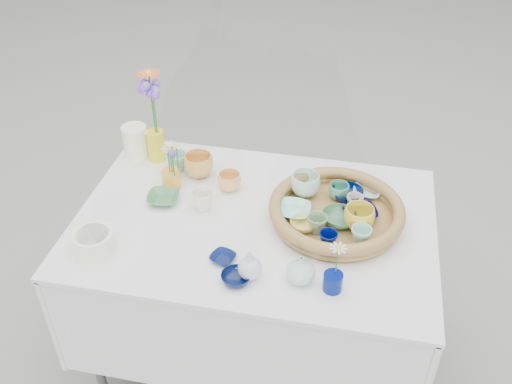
% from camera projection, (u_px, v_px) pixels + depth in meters
% --- Properties ---
extents(ground, '(80.00, 80.00, 0.00)m').
position_uv_depth(ground, '(255.00, 354.00, 2.48)').
color(ground, gray).
extents(display_table, '(1.26, 0.86, 0.77)m').
position_uv_depth(display_table, '(255.00, 354.00, 2.48)').
color(display_table, silver).
rests_on(display_table, ground).
extents(wicker_tray, '(0.47, 0.47, 0.08)m').
position_uv_depth(wicker_tray, '(336.00, 212.00, 1.99)').
color(wicker_tray, brown).
rests_on(wicker_tray, display_table).
extents(tray_ceramic_0, '(0.12, 0.12, 0.04)m').
position_uv_depth(tray_ceramic_0, '(347.00, 194.00, 2.07)').
color(tray_ceramic_0, '#011047').
rests_on(tray_ceramic_0, wicker_tray).
extents(tray_ceramic_1, '(0.15, 0.15, 0.03)m').
position_uv_depth(tray_ceramic_1, '(360.00, 213.00, 1.99)').
color(tray_ceramic_1, black).
rests_on(tray_ceramic_1, wicker_tray).
extents(tray_ceramic_2, '(0.14, 0.14, 0.08)m').
position_uv_depth(tray_ceramic_2, '(359.00, 218.00, 1.93)').
color(tray_ceramic_2, yellow).
rests_on(tray_ceramic_2, wicker_tray).
extents(tray_ceramic_3, '(0.13, 0.13, 0.04)m').
position_uv_depth(tray_ceramic_3, '(339.00, 218.00, 1.96)').
color(tray_ceramic_3, '#3F704E').
rests_on(tray_ceramic_3, wicker_tray).
extents(tray_ceramic_4, '(0.09, 0.09, 0.06)m').
position_uv_depth(tray_ceramic_4, '(317.00, 224.00, 1.92)').
color(tray_ceramic_4, '#6B9769').
rests_on(tray_ceramic_4, wicker_tray).
extents(tray_ceramic_5, '(0.12, 0.12, 0.03)m').
position_uv_depth(tray_ceramic_5, '(294.00, 210.00, 2.00)').
color(tray_ceramic_5, '#91E9D4').
rests_on(tray_ceramic_5, wicker_tray).
extents(tray_ceramic_6, '(0.14, 0.14, 0.09)m').
position_uv_depth(tray_ceramic_6, '(305.00, 185.00, 2.08)').
color(tray_ceramic_6, silver).
rests_on(tray_ceramic_6, wicker_tray).
extents(tray_ceramic_7, '(0.06, 0.06, 0.06)m').
position_uv_depth(tray_ceramic_7, '(354.00, 203.00, 2.02)').
color(tray_ceramic_7, beige).
rests_on(tray_ceramic_7, wicker_tray).
extents(tray_ceramic_8, '(0.11, 0.11, 0.02)m').
position_uv_depth(tray_ceramic_8, '(367.00, 192.00, 2.10)').
color(tray_ceramic_8, '#ABD7EA').
rests_on(tray_ceramic_8, wicker_tray).
extents(tray_ceramic_9, '(0.06, 0.06, 0.06)m').
position_uv_depth(tray_ceramic_9, '(328.00, 240.00, 1.86)').
color(tray_ceramic_9, '#030D57').
rests_on(tray_ceramic_9, wicker_tray).
extents(tray_ceramic_10, '(0.11, 0.11, 0.03)m').
position_uv_depth(tray_ceramic_10, '(304.00, 225.00, 1.94)').
color(tray_ceramic_10, '#EAC967').
rests_on(tray_ceramic_10, wicker_tray).
extents(tray_ceramic_11, '(0.07, 0.07, 0.06)m').
position_uv_depth(tray_ceramic_11, '(361.00, 236.00, 1.87)').
color(tray_ceramic_11, '#9FCFC0').
rests_on(tray_ceramic_11, wicker_tray).
extents(tray_ceramic_12, '(0.08, 0.08, 0.06)m').
position_uv_depth(tray_ceramic_12, '(339.00, 191.00, 2.07)').
color(tray_ceramic_12, '#469876').
rests_on(tray_ceramic_12, wicker_tray).
extents(loose_ceramic_0, '(0.11, 0.11, 0.09)m').
position_uv_depth(loose_ceramic_0, '(199.00, 165.00, 2.21)').
color(loose_ceramic_0, gold).
rests_on(loose_ceramic_0, display_table).
extents(loose_ceramic_1, '(0.11, 0.11, 0.07)m').
position_uv_depth(loose_ceramic_1, '(229.00, 181.00, 2.14)').
color(loose_ceramic_1, '#F2B35C').
rests_on(loose_ceramic_1, display_table).
extents(loose_ceramic_2, '(0.13, 0.13, 0.03)m').
position_uv_depth(loose_ceramic_2, '(163.00, 198.00, 2.09)').
color(loose_ceramic_2, '#478150').
rests_on(loose_ceramic_2, display_table).
extents(loose_ceramic_3, '(0.08, 0.08, 0.07)m').
position_uv_depth(loose_ceramic_3, '(203.00, 200.00, 2.04)').
color(loose_ceramic_3, white).
rests_on(loose_ceramic_3, display_table).
extents(loose_ceramic_4, '(0.10, 0.10, 0.02)m').
position_uv_depth(loose_ceramic_4, '(223.00, 258.00, 1.85)').
color(loose_ceramic_4, '#0B1847').
rests_on(loose_ceramic_4, display_table).
extents(loose_ceramic_5, '(0.10, 0.10, 0.08)m').
position_uv_depth(loose_ceramic_5, '(177.00, 162.00, 2.24)').
color(loose_ceramic_5, '#86C8AF').
rests_on(loose_ceramic_5, display_table).
extents(loose_ceramic_6, '(0.11, 0.11, 0.03)m').
position_uv_depth(loose_ceramic_6, '(236.00, 278.00, 1.77)').
color(loose_ceramic_6, '#07133C').
rests_on(loose_ceramic_6, display_table).
extents(fluted_bowl, '(0.14, 0.14, 0.07)m').
position_uv_depth(fluted_bowl, '(94.00, 242.00, 1.87)').
color(fluted_bowl, white).
rests_on(fluted_bowl, display_table).
extents(bud_vase_paleblue, '(0.10, 0.10, 0.12)m').
position_uv_depth(bud_vase_paleblue, '(250.00, 263.00, 1.76)').
color(bud_vase_paleblue, silver).
rests_on(bud_vase_paleblue, display_table).
extents(bud_vase_seafoam, '(0.11, 0.11, 0.10)m').
position_uv_depth(bud_vase_seafoam, '(301.00, 269.00, 1.75)').
color(bud_vase_seafoam, '#B0D3C8').
rests_on(bud_vase_seafoam, display_table).
extents(bud_vase_cobalt, '(0.08, 0.08, 0.06)m').
position_uv_depth(bud_vase_cobalt, '(333.00, 282.00, 1.73)').
color(bud_vase_cobalt, '#021262').
rests_on(bud_vase_cobalt, display_table).
extents(single_daisy, '(0.07, 0.07, 0.12)m').
position_uv_depth(single_daisy, '(337.00, 260.00, 1.70)').
color(single_daisy, silver).
rests_on(single_daisy, bud_vase_cobalt).
extents(tall_vase_yellow, '(0.08, 0.08, 0.13)m').
position_uv_depth(tall_vase_yellow, '(156.00, 145.00, 2.28)').
color(tall_vase_yellow, yellow).
rests_on(tall_vase_yellow, display_table).
extents(gerbera, '(0.10, 0.10, 0.27)m').
position_uv_depth(gerbera, '(152.00, 104.00, 2.17)').
color(gerbera, orange).
rests_on(gerbera, tall_vase_yellow).
extents(hydrangea, '(0.09, 0.09, 0.28)m').
position_uv_depth(hydrangea, '(155.00, 110.00, 2.18)').
color(hydrangea, '#7E63CF').
rests_on(hydrangea, tall_vase_yellow).
extents(white_pitcher, '(0.16, 0.13, 0.13)m').
position_uv_depth(white_pitcher, '(135.00, 142.00, 2.30)').
color(white_pitcher, white).
rests_on(white_pitcher, display_table).
extents(daisy_cup, '(0.08, 0.08, 0.08)m').
position_uv_depth(daisy_cup, '(171.00, 179.00, 2.14)').
color(daisy_cup, gold).
rests_on(daisy_cup, display_table).
extents(daisy_posy, '(0.09, 0.09, 0.14)m').
position_uv_depth(daisy_posy, '(171.00, 157.00, 2.07)').
color(daisy_posy, silver).
rests_on(daisy_posy, daisy_cup).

